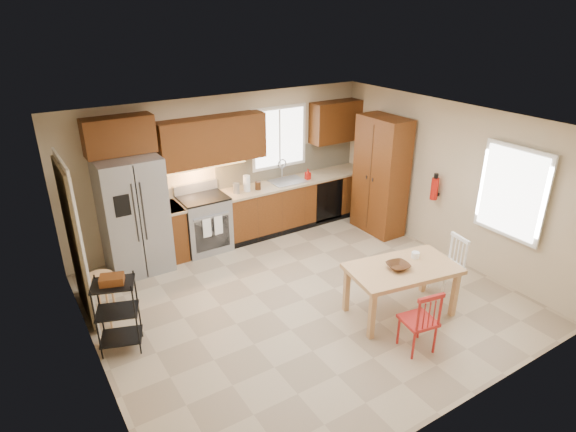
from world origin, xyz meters
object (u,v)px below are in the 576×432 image
Objects in this scene: range_stove at (205,224)px; pantry at (381,176)px; table_jar at (415,256)px; utility_cart at (118,315)px; chair_red at (418,319)px; chair_white at (447,265)px; fire_extinguisher at (434,189)px; soap_bottle at (308,174)px; refrigerator at (134,215)px; dining_table at (400,290)px; table_bowl at (398,269)px; bar_stool at (103,300)px.

pantry is at bearing -18.29° from range_stove.
utility_cart is at bearing 162.36° from table_jar.
pantry is 2.50× the size of chair_red.
range_stove reaches higher than chair_white.
fire_extinguisher is at bearing 49.79° from chair_red.
pantry is (2.98, -0.99, 0.59)m from range_stove.
soap_bottle is at bearing -2.40° from range_stove.
fire_extinguisher is 2.79m from chair_red.
pantry is at bearing -5.61° from chair_white.
chair_white is (-0.58, -2.09, -0.63)m from pantry.
soap_bottle is 4.35m from utility_cart.
refrigerator is 2.17× the size of chair_red.
refrigerator reaches higher than utility_cart.
utility_cart is at bearing -155.60° from soap_bottle.
utility_cart is at bearing 178.14° from fire_extinguisher.
range_stove is at bearing 63.96° from utility_cart.
pantry is 5.83× the size of fire_extinguisher.
dining_table is 1.50× the size of utility_cart.
fire_extinguisher is at bearing -79.22° from pantry.
dining_table is at bearing -125.48° from pantry.
pantry is 2.72m from dining_table.
range_stove is at bearing 116.09° from chair_red.
range_stove is at bearing 113.57° from table_bowl.
table_jar is at bearing -24.06° from bar_stool.
range_stove is 4.82× the size of soap_bottle.
bar_stool is (-5.13, 0.78, -0.74)m from fire_extinguisher.
pantry is 2.41m from table_jar.
range_stove is (1.15, 0.06, -0.45)m from refrigerator.
bar_stool is (-4.93, -0.27, -0.69)m from pantry.
dining_table is 0.74m from chair_red.
dining_table is at bearing -65.07° from range_stove.
pantry is 3.42m from chair_red.
fire_extinguisher is 0.25× the size of dining_table.
refrigerator reaches higher than chair_white.
chair_red is 0.76m from table_bowl.
bar_stool is at bearing 150.59° from table_bowl.
dining_table is at bearing -147.70° from fire_extinguisher.
soap_bottle is at bearing -0.45° from refrigerator.
fire_extinguisher is (4.33, -1.98, 0.19)m from refrigerator.
table_bowl is at bearing 77.95° from chair_red.
pantry reaches higher than soap_bottle.
range_stove reaches higher than chair_red.
chair_red is 0.88× the size of utility_cart.
table_bowl is 0.40× the size of bar_stool.
table_jar is (-1.41, -1.00, -0.37)m from fire_extinguisher.
pantry reaches higher than chair_white.
chair_white is at bearing -52.00° from range_stove.
pantry reaches higher than chair_red.
chair_red is 1.00× the size of chair_white.
table_bowl is 0.30× the size of utility_cart.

